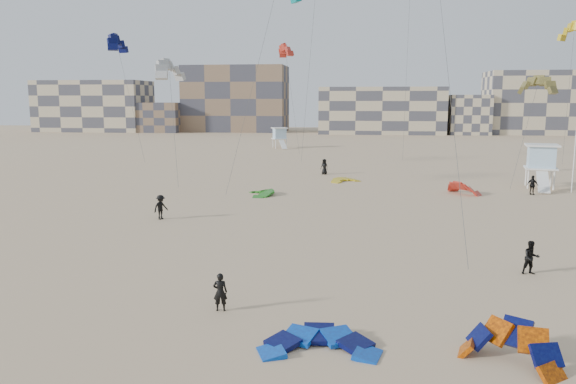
# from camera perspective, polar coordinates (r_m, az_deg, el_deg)

# --- Properties ---
(ground) EXTENTS (320.00, 320.00, 0.00)m
(ground) POSITION_cam_1_polar(r_m,az_deg,el_deg) (23.74, -5.65, -12.61)
(ground) COLOR tan
(ground) RESTS_ON ground
(kite_ground_blue) EXTENTS (4.20, 4.40, 1.60)m
(kite_ground_blue) POSITION_cam_1_polar(r_m,az_deg,el_deg) (20.94, 3.19, -15.70)
(kite_ground_blue) COLOR blue
(kite_ground_blue) RESTS_ON ground
(kite_ground_orange) EXTENTS (4.63, 4.63, 3.40)m
(kite_ground_orange) POSITION_cam_1_polar(r_m,az_deg,el_deg) (21.34, 21.55, -15.88)
(kite_ground_orange) COLOR #FE6200
(kite_ground_orange) RESTS_ON ground
(kite_ground_green) EXTENTS (4.59, 4.43, 1.68)m
(kite_ground_green) POSITION_cam_1_polar(r_m,az_deg,el_deg) (52.91, -2.82, -0.28)
(kite_ground_green) COLOR #1F7A1D
(kite_ground_green) RESTS_ON ground
(kite_ground_red_far) EXTENTS (4.92, 4.91, 3.47)m
(kite_ground_red_far) POSITION_cam_1_polar(r_m,az_deg,el_deg) (55.92, 17.39, -0.17)
(kite_ground_red_far) COLOR red
(kite_ground_red_far) RESTS_ON ground
(kite_ground_yellow) EXTENTS (4.45, 4.49, 1.14)m
(kite_ground_yellow) POSITION_cam_1_polar(r_m,az_deg,el_deg) (61.63, 5.79, 1.06)
(kite_ground_yellow) COLOR gold
(kite_ground_yellow) RESTS_ON ground
(kitesurfer_main) EXTENTS (0.65, 0.47, 1.66)m
(kitesurfer_main) POSITION_cam_1_polar(r_m,az_deg,el_deg) (24.26, -6.90, -10.05)
(kitesurfer_main) COLOR black
(kitesurfer_main) RESTS_ON ground
(kitesurfer_b) EXTENTS (0.94, 0.78, 1.75)m
(kitesurfer_b) POSITION_cam_1_polar(r_m,az_deg,el_deg) (31.44, 23.47, -6.14)
(kitesurfer_b) COLOR black
(kitesurfer_b) RESTS_ON ground
(kitesurfer_c) EXTENTS (1.23, 1.37, 1.84)m
(kitesurfer_c) POSITION_cam_1_polar(r_m,az_deg,el_deg) (42.96, -12.80, -1.51)
(kitesurfer_c) COLOR black
(kitesurfer_c) RESTS_ON ground
(kitesurfer_d) EXTENTS (1.12, 1.04, 1.85)m
(kitesurfer_d) POSITION_cam_1_polar(r_m,az_deg,el_deg) (57.41, 23.59, 0.64)
(kitesurfer_d) COLOR black
(kitesurfer_d) RESTS_ON ground
(kitesurfer_e) EXTENTS (1.06, 0.89, 1.84)m
(kitesurfer_e) POSITION_cam_1_polar(r_m,az_deg,el_deg) (67.32, 3.71, 2.59)
(kitesurfer_e) COLOR black
(kitesurfer_e) RESTS_ON ground
(kitesurfer_f) EXTENTS (0.51, 1.47, 1.57)m
(kitesurfer_f) POSITION_cam_1_polar(r_m,az_deg,el_deg) (78.16, 25.17, 2.56)
(kitesurfer_f) COLOR black
(kitesurfer_f) RESTS_ON ground
(kite_fly_grey) EXTENTS (4.67, 6.48, 12.06)m
(kite_fly_grey) POSITION_cam_1_polar(r_m,az_deg,el_deg) (55.77, -11.95, 11.85)
(kite_fly_grey) COLOR silver
(kite_fly_grey) RESTS_ON ground
(kite_fly_olive) EXTENTS (6.20, 9.55, 10.61)m
(kite_fly_olive) POSITION_cam_1_polar(r_m,az_deg,el_deg) (61.05, 23.98, 9.72)
(kite_fly_olive) COLOR olive
(kite_fly_olive) RESTS_ON ground
(kite_fly_yellow) EXTENTS (5.16, 5.81, 16.77)m
(kite_fly_yellow) POSITION_cam_1_polar(r_m,az_deg,el_deg) (73.65, 27.06, 14.23)
(kite_fly_yellow) COLOR gold
(kite_fly_yellow) RESTS_ON ground
(kite_fly_navy) EXTENTS (4.92, 4.21, 15.96)m
(kite_fly_navy) POSITION_cam_1_polar(r_m,az_deg,el_deg) (73.97, -16.96, 14.11)
(kite_fly_navy) COLOR #061047
(kite_fly_navy) RESTS_ON ground
(kite_fly_red) EXTENTS (4.70, 5.37, 15.82)m
(kite_fly_red) POSITION_cam_1_polar(r_m,az_deg,el_deg) (80.12, -0.25, 14.08)
(kite_fly_red) COLOR red
(kite_fly_red) RESTS_ON ground
(lifeguard_tower_near) EXTENTS (3.63, 6.32, 4.41)m
(lifeguard_tower_near) POSITION_cam_1_polar(r_m,az_deg,el_deg) (62.30, 24.29, 2.40)
(lifeguard_tower_near) COLOR white
(lifeguard_tower_near) RESTS_ON ground
(lifeguard_tower_far) EXTENTS (3.47, 5.57, 3.74)m
(lifeguard_tower_far) POSITION_cam_1_polar(r_m,az_deg,el_deg) (103.95, -0.86, 5.52)
(lifeguard_tower_far) COLOR white
(lifeguard_tower_far) RESTS_ON ground
(flagpole) EXTENTS (0.71, 0.11, 8.78)m
(flagpole) POSITION_cam_1_polar(r_m,az_deg,el_deg) (60.00, 27.17, 4.26)
(flagpole) COLOR white
(flagpole) RESTS_ON ground
(condo_west_a) EXTENTS (30.00, 15.00, 14.00)m
(condo_west_a) POSITION_cam_1_polar(r_m,az_deg,el_deg) (169.03, -19.08, 8.25)
(condo_west_a) COLOR #C2B18E
(condo_west_a) RESTS_ON ground
(condo_west_b) EXTENTS (28.00, 14.00, 18.00)m
(condo_west_b) POSITION_cam_1_polar(r_m,az_deg,el_deg) (159.33, -5.30, 9.40)
(condo_west_b) COLOR #7A6049
(condo_west_b) RESTS_ON ground
(condo_mid) EXTENTS (32.00, 16.00, 12.00)m
(condo_mid) POSITION_cam_1_polar(r_m,az_deg,el_deg) (151.52, 9.45, 8.18)
(condo_mid) COLOR #C2B18E
(condo_mid) RESTS_ON ground
(condo_east) EXTENTS (26.00, 14.00, 16.00)m
(condo_east) POSITION_cam_1_polar(r_m,az_deg,el_deg) (159.84, 24.08, 8.27)
(condo_east) COLOR #C2B18E
(condo_east) RESTS_ON ground
(condo_fill_left) EXTENTS (12.00, 10.00, 8.00)m
(condo_fill_left) POSITION_cam_1_polar(r_m,az_deg,el_deg) (159.33, -12.85, 7.41)
(condo_fill_left) COLOR #7A6049
(condo_fill_left) RESTS_ON ground
(condo_fill_right) EXTENTS (10.00, 10.00, 10.00)m
(condo_fill_right) POSITION_cam_1_polar(r_m,az_deg,el_deg) (151.86, 17.86, 7.48)
(condo_fill_right) COLOR #C2B18E
(condo_fill_right) RESTS_ON ground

